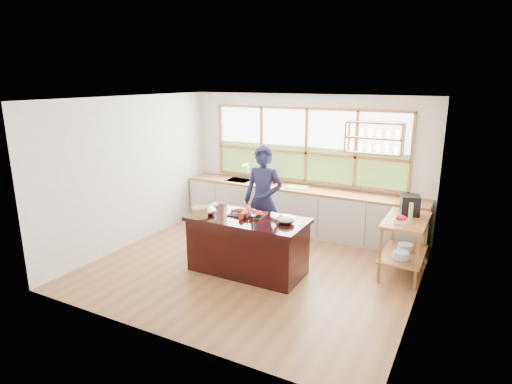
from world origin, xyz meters
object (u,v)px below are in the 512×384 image
Objects in this scene: wicker_basket at (199,212)px; island at (248,245)px; cook at (263,201)px; espresso_machine at (410,205)px.

island is at bearing 25.67° from wicker_basket.
cook is (-0.14, 0.82, 0.50)m from island.
island is 7.07× the size of wicker_basket.
cook reaches higher than wicker_basket.
island is at bearing -163.57° from espresso_machine.
cook is 7.26× the size of wicker_basket.
island is 0.97× the size of cook.
wicker_basket reaches higher than island.
espresso_machine is (2.33, 0.52, 0.11)m from cook.
espresso_machine is at bearing 30.24° from wicker_basket.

